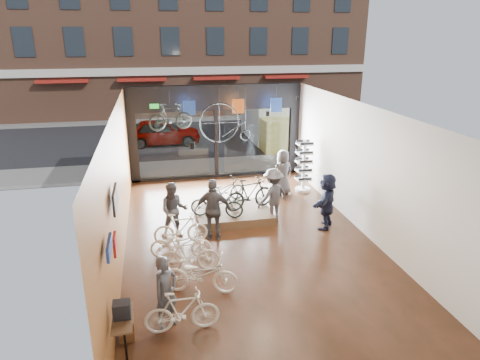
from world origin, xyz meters
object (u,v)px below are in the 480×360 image
object	(u,v)px
display_bike_mid	(250,194)
customer_4	(283,172)
customer_5	(327,201)
customer_0	(166,293)
street_car	(161,132)
hung_bike	(170,117)
floor_bike_1	(182,311)
display_bike_left	(217,204)
display_platform	(233,214)
floor_bike_2	(200,274)
floor_bike_5	(181,229)
customer_3	(273,195)
customer_2	(214,210)
customer_1	(174,210)
display_bike_right	(224,191)
sunglasses_rack	(304,166)
penny_farthing	(228,124)
floor_bike_3	(189,255)
floor_bike_4	(181,243)
box_truck	(272,121)

from	to	relation	value
display_bike_mid	customer_4	size ratio (longest dim) A/B	1.02
customer_4	customer_5	bearing A→B (deg)	86.35
customer_0	customer_5	size ratio (longest dim) A/B	0.91
street_car	hung_bike	size ratio (longest dim) A/B	2.61
floor_bike_1	display_bike_left	world-z (taller)	display_bike_left
display_platform	floor_bike_2	bearing A→B (deg)	-111.07
floor_bike_1	floor_bike_5	world-z (taller)	floor_bike_5
street_car	customer_3	world-z (taller)	customer_3
customer_2	customer_3	world-z (taller)	customer_2
street_car	display_platform	xyz separation A→B (m)	(1.93, -10.40, -0.55)
customer_2	street_car	bearing A→B (deg)	-68.04
customer_1	customer_5	bearing A→B (deg)	0.12
display_platform	display_bike_right	size ratio (longest dim) A/B	1.51
display_bike_right	sunglasses_rack	distance (m)	3.53
floor_bike_5	customer_4	size ratio (longest dim) A/B	0.91
street_car	customer_1	size ratio (longest dim) A/B	2.46
floor_bike_5	penny_farthing	distance (m)	5.34
floor_bike_3	floor_bike_5	world-z (taller)	same
floor_bike_1	floor_bike_5	bearing A→B (deg)	-3.82
floor_bike_3	customer_0	world-z (taller)	customer_0
display_bike_left	display_bike_right	size ratio (longest dim) A/B	1.04
floor_bike_4	display_bike_mid	bearing A→B (deg)	-36.76
display_bike_right	sunglasses_rack	bearing A→B (deg)	-89.87
floor_bike_2	customer_3	size ratio (longest dim) A/B	1.01
box_truck	customer_5	world-z (taller)	box_truck
customer_3	hung_bike	world-z (taller)	hung_bike
display_platform	sunglasses_rack	bearing A→B (deg)	32.92
sunglasses_rack	penny_farthing	xyz separation A→B (m)	(-2.70, 1.02, 1.52)
floor_bike_3	display_bike_mid	bearing A→B (deg)	-30.73
box_truck	sunglasses_rack	world-z (taller)	box_truck
floor_bike_2	floor_bike_1	bearing A→B (deg)	174.33
floor_bike_4	floor_bike_5	size ratio (longest dim) A/B	1.07
customer_0	box_truck	bearing A→B (deg)	24.36
floor_bike_5	customer_5	size ratio (longest dim) A/B	0.88
display_bike_mid	customer_3	size ratio (longest dim) A/B	0.99
customer_4	floor_bike_5	bearing A→B (deg)	26.76
street_car	display_bike_right	bearing A→B (deg)	-169.77
customer_5	sunglasses_rack	world-z (taller)	sunglasses_rack
floor_bike_2	hung_bike	size ratio (longest dim) A/B	1.11
floor_bike_1	sunglasses_rack	distance (m)	8.90
customer_4	hung_bike	bearing A→B (deg)	-23.17
floor_bike_2	customer_2	distance (m)	2.77
floor_bike_2	penny_farthing	bearing A→B (deg)	1.09
box_truck	hung_bike	xyz separation A→B (m)	(-5.68, -6.80, 1.70)
display_bike_mid	customer_5	size ratio (longest dim) A/B	0.99
customer_3	sunglasses_rack	world-z (taller)	sunglasses_rack
display_bike_left	display_bike_mid	xyz separation A→B (m)	(1.14, 0.42, 0.08)
customer_1	hung_bike	size ratio (longest dim) A/B	1.06
floor_bike_1	display_bike_mid	bearing A→B (deg)	-26.27
floor_bike_4	customer_3	size ratio (longest dim) A/B	0.94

